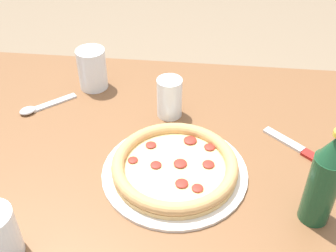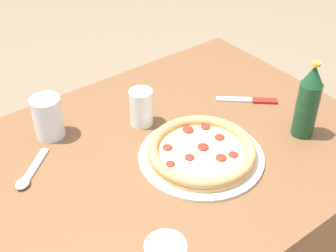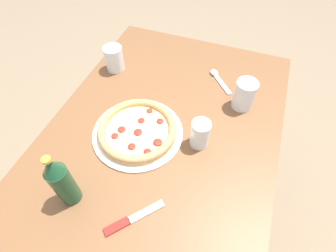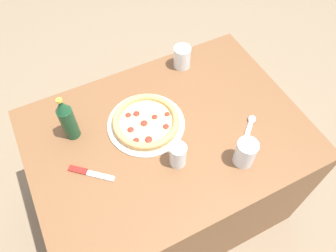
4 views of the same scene
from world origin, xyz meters
TOP-DOWN VIEW (x-y plane):
  - table at (0.00, 0.00)m, footprint 1.18×0.85m
  - pizza_margherita at (-0.06, 0.08)m, footprint 0.34×0.34m
  - glass_water at (-0.03, -0.14)m, footprint 0.07×0.07m
  - glass_mango_juice at (0.21, -0.26)m, footprint 0.08×0.08m
  - beer_bottle at (-0.36, 0.18)m, footprint 0.06×0.06m
  - knife at (-0.36, -0.03)m, footprint 0.16×0.14m
  - spoon at (0.34, -0.13)m, footprint 0.14×0.13m

SIDE VIEW (x-z plane):
  - table at x=0.00m, z-range 0.00..0.73m
  - knife at x=-0.36m, z-range 0.73..0.74m
  - spoon at x=0.34m, z-range 0.73..0.75m
  - pizza_margherita at x=-0.06m, z-range 0.73..0.78m
  - glass_water at x=-0.03m, z-range 0.73..0.84m
  - glass_mango_juice at x=0.21m, z-range 0.73..0.85m
  - beer_bottle at x=-0.36m, z-range 0.73..0.96m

